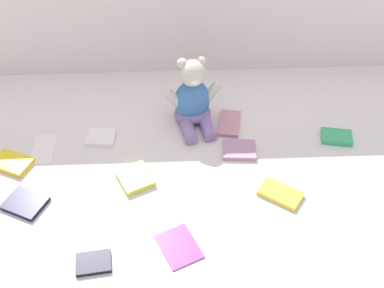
# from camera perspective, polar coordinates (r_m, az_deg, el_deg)

# --- Properties ---
(ground_plane) EXTENTS (3.20, 3.20, 0.00)m
(ground_plane) POSITION_cam_1_polar(r_m,az_deg,el_deg) (1.64, -0.31, -0.13)
(ground_plane) COLOR silver
(backdrop_drape) EXTENTS (1.89, 0.03, 0.58)m
(backdrop_drape) POSITION_cam_1_polar(r_m,az_deg,el_deg) (1.84, -0.93, 16.37)
(backdrop_drape) COLOR silver
(backdrop_drape) RESTS_ON ground_plane
(teddy_bear) EXTENTS (0.21, 0.20, 0.25)m
(teddy_bear) POSITION_cam_1_polar(r_m,az_deg,el_deg) (1.67, 0.09, 5.29)
(teddy_bear) COLOR #3F72B2
(teddy_bear) RESTS_ON ground_plane
(book_case_0) EXTENTS (0.07, 0.14, 0.01)m
(book_case_0) POSITION_cam_1_polar(r_m,az_deg,el_deg) (1.69, -17.08, -0.63)
(book_case_0) COLOR white
(book_case_0) RESTS_ON ground_plane
(book_case_1) EXTENTS (0.15, 0.13, 0.02)m
(book_case_1) POSITION_cam_1_polar(r_m,az_deg,el_deg) (1.50, 10.35, -5.76)
(book_case_1) COLOR yellow
(book_case_1) RESTS_ON ground_plane
(book_case_2) EXTENTS (0.15, 0.13, 0.01)m
(book_case_2) POSITION_cam_1_polar(r_m,az_deg,el_deg) (1.54, -19.01, -6.59)
(book_case_2) COLOR black
(book_case_2) RESTS_ON ground_plane
(book_case_3) EXTENTS (0.10, 0.08, 0.01)m
(book_case_3) POSITION_cam_1_polar(r_m,az_deg,el_deg) (1.36, -11.49, -13.52)
(book_case_3) COLOR black
(book_case_3) RESTS_ON ground_plane
(book_case_4) EXTENTS (0.13, 0.14, 0.02)m
(book_case_4) POSITION_cam_1_polar(r_m,az_deg,el_deg) (1.53, -6.70, -3.98)
(book_case_4) COLOR yellow
(book_case_4) RESTS_ON ground_plane
(book_case_5) EXTENTS (0.14, 0.16, 0.01)m
(book_case_5) POSITION_cam_1_polar(r_m,az_deg,el_deg) (1.37, -1.54, -11.90)
(book_case_5) COLOR #8F378F
(book_case_5) RESTS_ON ground_plane
(book_case_6) EXTENTS (0.10, 0.09, 0.02)m
(book_case_6) POSITION_cam_1_polar(r_m,az_deg,el_deg) (1.68, -10.63, 0.74)
(book_case_6) COLOR white
(book_case_6) RESTS_ON ground_plane
(book_case_7) EXTENTS (0.11, 0.09, 0.02)m
(book_case_7) POSITION_cam_1_polar(r_m,az_deg,el_deg) (1.72, 16.62, 0.80)
(book_case_7) COLOR #36A268
(book_case_7) RESTS_ON ground_plane
(book_case_8) EXTENTS (0.11, 0.10, 0.02)m
(book_case_8) POSITION_cam_1_polar(r_m,az_deg,el_deg) (1.62, 5.58, -0.70)
(book_case_8) COLOR #AC7A98
(book_case_8) RESTS_ON ground_plane
(book_case_9) EXTENTS (0.09, 0.14, 0.02)m
(book_case_9) POSITION_cam_1_polar(r_m,az_deg,el_deg) (1.71, 4.38, 2.42)
(book_case_9) COLOR #BC788A
(book_case_9) RESTS_ON ground_plane
(book_case_10) EXTENTS (0.14, 0.13, 0.02)m
(book_case_10) POSITION_cam_1_polar(r_m,az_deg,el_deg) (1.67, -20.40, -2.09)
(book_case_10) COLOR yellow
(book_case_10) RESTS_ON ground_plane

